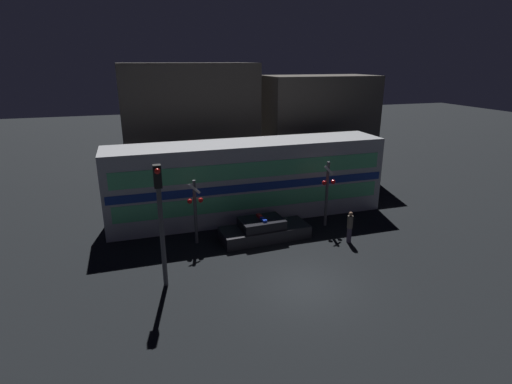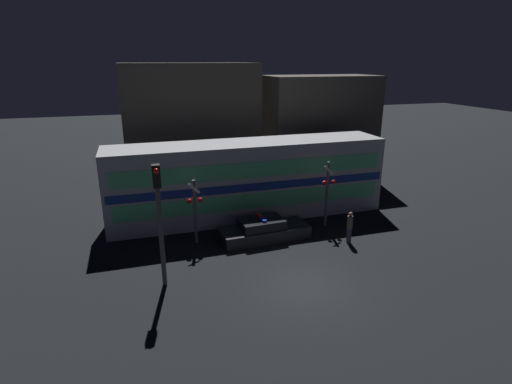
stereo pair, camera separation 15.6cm
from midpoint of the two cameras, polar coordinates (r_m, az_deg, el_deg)
The scene contains 9 objects.
ground_plane at distance 17.06m, azimuth 6.99°, elevation -13.14°, with size 120.00×120.00×0.00m, color black.
train at distance 23.34m, azimuth -0.91°, elevation 1.78°, with size 16.04×3.00×4.46m.
police_car at distance 20.87m, azimuth 1.34°, elevation -5.49°, with size 4.71×1.99×1.22m.
pedestrian at distance 20.79m, azimuth 13.44°, elevation -4.90°, with size 0.28×0.28×1.66m.
crossing_signal_near at distance 22.20m, azimuth 10.35°, elevation 0.10°, with size 0.78×0.35×3.69m.
crossing_signal_far at distance 20.02m, azimuth -8.48°, elevation -2.38°, with size 0.78×0.35×3.33m.
traffic_light_corner at distance 16.06m, azimuth -13.34°, elevation -3.25°, with size 0.30×0.46×5.14m.
building_left at distance 29.13m, azimuth -9.11°, elevation 9.16°, with size 9.19×4.49×8.72m.
building_center at distance 31.08m, azimuth 9.12°, elevation 8.90°, with size 8.17×4.15×7.83m.
Camera 2 is at (-6.13, -13.22, 8.85)m, focal length 28.00 mm.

